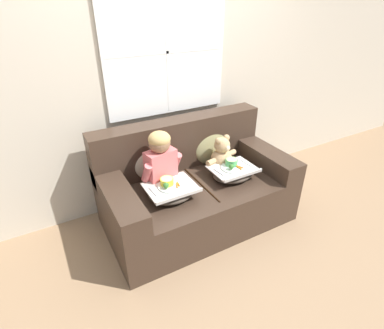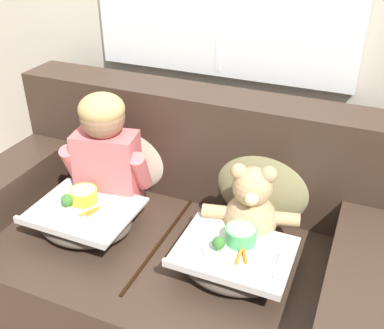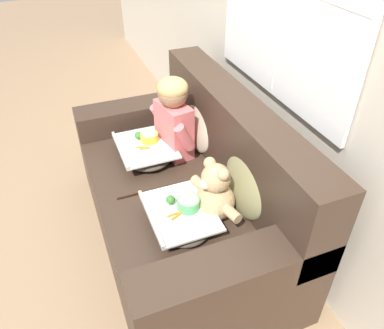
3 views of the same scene
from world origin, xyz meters
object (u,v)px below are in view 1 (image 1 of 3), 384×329
Objects in this scene: lap_tray_child at (171,191)px; throw_pillow_behind_teddy at (211,144)px; couch at (194,188)px; lap_tray_teddy at (233,172)px; throw_pillow_behind_child at (153,158)px; teddy_bear at (222,156)px; child_figure at (160,158)px.

throw_pillow_behind_teddy is at bearing 30.88° from lap_tray_child.
lap_tray_teddy is at bearing -27.61° from couch.
throw_pillow_behind_child is 1.11× the size of teddy_bear.
lap_tray_child is (-0.32, -0.17, 0.17)m from couch.
couch is 3.24× the size of child_figure.
child_figure reaches higher than throw_pillow_behind_teddy.
throw_pillow_behind_teddy is 0.75m from lap_tray_child.
child_figure is at bearing 163.27° from lap_tray_teddy.
throw_pillow_behind_child is 0.63m from throw_pillow_behind_teddy.
child_figure is 0.70m from lap_tray_teddy.
throw_pillow_behind_teddy is at bearing 90.03° from lap_tray_teddy.
couch is 4.53× the size of teddy_bear.
throw_pillow_behind_child is 1.02× the size of lap_tray_child.
teddy_bear is (0.00, -0.19, -0.04)m from throw_pillow_behind_teddy.
throw_pillow_behind_child is 0.96× the size of throw_pillow_behind_teddy.
throw_pillow_behind_child is at bearing 180.00° from throw_pillow_behind_teddy.
lap_tray_teddy is at bearing -16.73° from child_figure.
child_figure reaches higher than couch.
lap_tray_teddy is (0.32, -0.17, 0.17)m from couch.
lap_tray_child is (-0.64, -0.19, -0.09)m from teddy_bear.
lap_tray_teddy reaches higher than lap_tray_child.
couch reaches higher than throw_pillow_behind_child.
throw_pillow_behind_child reaches higher than lap_tray_teddy.
child_figure is at bearing -89.95° from throw_pillow_behind_child.
throw_pillow_behind_teddy reaches higher than lap_tray_teddy.
couch is 0.49m from throw_pillow_behind_teddy.
throw_pillow_behind_teddy is (0.32, 0.21, 0.30)m from couch.
teddy_bear is (0.64, -0.19, -0.04)m from throw_pillow_behind_child.
lap_tray_teddy is (-0.00, -0.19, -0.09)m from teddy_bear.
child_figure is 1.40× the size of teddy_bear.
child_figure is at bearing 179.66° from teddy_bear.
couch is 0.51m from child_figure.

